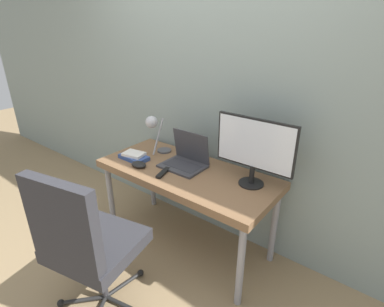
{
  "coord_description": "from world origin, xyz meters",
  "views": [
    {
      "loc": [
        1.34,
        -1.31,
        1.8
      ],
      "look_at": [
        0.08,
        0.29,
        0.9
      ],
      "focal_mm": 28.0,
      "sensor_mm": 36.0,
      "label": 1
    }
  ],
  "objects_px": {
    "laptop": "(185,159)",
    "book_stack": "(134,156)",
    "monitor": "(254,147)",
    "game_controller": "(139,164)",
    "desk_lamp": "(154,128)",
    "office_chair": "(85,240)"
  },
  "relations": [
    {
      "from": "monitor",
      "to": "desk_lamp",
      "type": "xyz_separation_m",
      "value": [
        -0.9,
        -0.06,
        -0.04
      ]
    },
    {
      "from": "book_stack",
      "to": "laptop",
      "type": "bearing_deg",
      "value": 21.9
    },
    {
      "from": "office_chair",
      "to": "book_stack",
      "type": "height_order",
      "value": "office_chair"
    },
    {
      "from": "laptop",
      "to": "monitor",
      "type": "bearing_deg",
      "value": 6.14
    },
    {
      "from": "laptop",
      "to": "book_stack",
      "type": "bearing_deg",
      "value": -158.1
    },
    {
      "from": "desk_lamp",
      "to": "office_chair",
      "type": "relative_size",
      "value": 0.34
    },
    {
      "from": "laptop",
      "to": "desk_lamp",
      "type": "xyz_separation_m",
      "value": [
        -0.34,
        0.0,
        0.19
      ]
    },
    {
      "from": "laptop",
      "to": "book_stack",
      "type": "relative_size",
      "value": 1.34
    },
    {
      "from": "monitor",
      "to": "game_controller",
      "type": "bearing_deg",
      "value": -160.2
    },
    {
      "from": "monitor",
      "to": "book_stack",
      "type": "bearing_deg",
      "value": -166.8
    },
    {
      "from": "desk_lamp",
      "to": "book_stack",
      "type": "xyz_separation_m",
      "value": [
        -0.09,
        -0.17,
        -0.23
      ]
    },
    {
      "from": "game_controller",
      "to": "monitor",
      "type": "bearing_deg",
      "value": 19.8
    },
    {
      "from": "desk_lamp",
      "to": "monitor",
      "type": "bearing_deg",
      "value": 3.83
    },
    {
      "from": "monitor",
      "to": "game_controller",
      "type": "distance_m",
      "value": 0.95
    },
    {
      "from": "monitor",
      "to": "desk_lamp",
      "type": "height_order",
      "value": "monitor"
    },
    {
      "from": "office_chair",
      "to": "game_controller",
      "type": "height_order",
      "value": "office_chair"
    },
    {
      "from": "desk_lamp",
      "to": "laptop",
      "type": "bearing_deg",
      "value": -0.04
    },
    {
      "from": "laptop",
      "to": "monitor",
      "type": "distance_m",
      "value": 0.61
    },
    {
      "from": "book_stack",
      "to": "office_chair",
      "type": "bearing_deg",
      "value": -61.61
    },
    {
      "from": "laptop",
      "to": "game_controller",
      "type": "height_order",
      "value": "laptop"
    },
    {
      "from": "laptop",
      "to": "book_stack",
      "type": "distance_m",
      "value": 0.46
    },
    {
      "from": "monitor",
      "to": "game_controller",
      "type": "relative_size",
      "value": 4.25
    }
  ]
}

